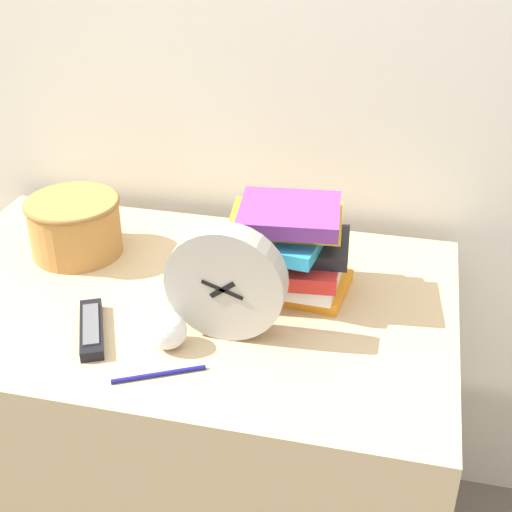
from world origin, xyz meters
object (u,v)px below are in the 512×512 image
object	(u,v)px
desk_clock	(226,283)
book_stack	(285,249)
pen	(159,374)
basket	(75,224)
crumpled_paper_ball	(168,331)
tv_remote	(91,329)

from	to	relation	value
desk_clock	book_stack	bearing A→B (deg)	66.68
pen	basket	bearing A→B (deg)	131.39
desk_clock	book_stack	xyz separation A→B (m)	(0.07, 0.17, -0.01)
book_stack	basket	size ratio (longest dim) A/B	1.30
book_stack	crumpled_paper_ball	distance (m)	0.28
book_stack	tv_remote	distance (m)	0.39
book_stack	pen	bearing A→B (deg)	-115.91
crumpled_paper_ball	pen	xyz separation A→B (m)	(0.01, -0.08, -0.03)
crumpled_paper_ball	pen	world-z (taller)	crumpled_paper_ball
tv_remote	crumpled_paper_ball	xyz separation A→B (m)	(0.15, -0.00, 0.02)
desk_clock	pen	distance (m)	0.19
pen	crumpled_paper_ball	bearing A→B (deg)	96.92
pen	desk_clock	bearing A→B (deg)	61.17
basket	tv_remote	bearing A→B (deg)	-60.20
tv_remote	crumpled_paper_ball	world-z (taller)	crumpled_paper_ball
crumpled_paper_ball	basket	bearing A→B (deg)	137.98
desk_clock	crumpled_paper_ball	xyz separation A→B (m)	(-0.09, -0.06, -0.07)
basket	tv_remote	size ratio (longest dim) A/B	1.18
desk_clock	crumpled_paper_ball	world-z (taller)	desk_clock
book_stack	crumpled_paper_ball	xyz separation A→B (m)	(-0.16, -0.23, -0.06)
desk_clock	tv_remote	distance (m)	0.26
desk_clock	crumpled_paper_ball	size ratio (longest dim) A/B	3.24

